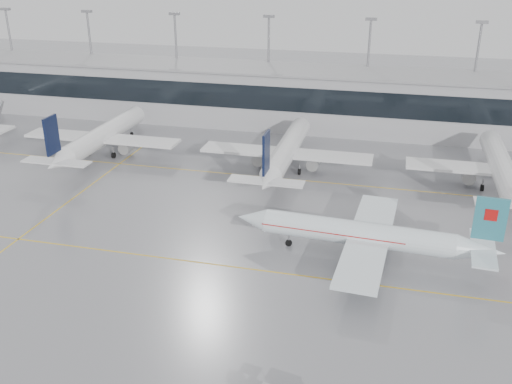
# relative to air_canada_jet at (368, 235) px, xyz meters

# --- Properties ---
(ground) EXTENTS (320.00, 320.00, 0.00)m
(ground) POSITION_rel_air_canada_jet_xyz_m (-15.75, -6.23, -3.14)
(ground) COLOR gray
(ground) RESTS_ON ground
(taxi_line_main) EXTENTS (120.00, 0.25, 0.01)m
(taxi_line_main) POSITION_rel_air_canada_jet_xyz_m (-15.75, -6.23, -3.14)
(taxi_line_main) COLOR gold
(taxi_line_main) RESTS_ON ground
(taxi_line_north) EXTENTS (120.00, 0.25, 0.01)m
(taxi_line_north) POSITION_rel_air_canada_jet_xyz_m (-15.75, 23.77, -3.14)
(taxi_line_north) COLOR gold
(taxi_line_north) RESTS_ON ground
(taxi_line_cross) EXTENTS (0.25, 60.00, 0.01)m
(taxi_line_cross) POSITION_rel_air_canada_jet_xyz_m (-45.75, 8.77, -3.14)
(taxi_line_cross) COLOR gold
(taxi_line_cross) RESTS_ON ground
(terminal) EXTENTS (180.00, 15.00, 12.00)m
(terminal) POSITION_rel_air_canada_jet_xyz_m (-15.75, 55.77, 2.86)
(terminal) COLOR #9F9FA3
(terminal) RESTS_ON ground
(terminal_glass) EXTENTS (180.00, 0.20, 5.00)m
(terminal_glass) POSITION_rel_air_canada_jet_xyz_m (-15.75, 48.22, 4.36)
(terminal_glass) COLOR black
(terminal_glass) RESTS_ON ground
(terminal_roof) EXTENTS (182.00, 16.00, 0.40)m
(terminal_roof) POSITION_rel_air_canada_jet_xyz_m (-15.75, 55.77, 9.06)
(terminal_roof) COLOR gray
(terminal_roof) RESTS_ON ground
(light_masts) EXTENTS (156.40, 1.00, 22.60)m
(light_masts) POSITION_rel_air_canada_jet_xyz_m (-15.75, 61.77, 10.20)
(light_masts) COLOR gray
(light_masts) RESTS_ON ground
(air_canada_jet) EXTENTS (33.24, 25.74, 10.07)m
(air_canada_jet) POSITION_rel_air_canada_jet_xyz_m (0.00, 0.00, 0.00)
(air_canada_jet) COLOR white
(air_canada_jet) RESTS_ON ground
(parked_jet_b) EXTENTS (29.64, 36.96, 11.72)m
(parked_jet_b) POSITION_rel_air_canada_jet_xyz_m (-50.75, 27.45, 0.57)
(parked_jet_b) COLOR silver
(parked_jet_b) RESTS_ON ground
(parked_jet_c) EXTENTS (29.64, 36.96, 11.72)m
(parked_jet_c) POSITION_rel_air_canada_jet_xyz_m (-15.75, 27.45, 0.57)
(parked_jet_c) COLOR silver
(parked_jet_c) RESTS_ON ground
(parked_jet_d) EXTENTS (29.64, 36.96, 11.72)m
(parked_jet_d) POSITION_rel_air_canada_jet_xyz_m (19.25, 27.45, 0.57)
(parked_jet_d) COLOR silver
(parked_jet_d) RESTS_ON ground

